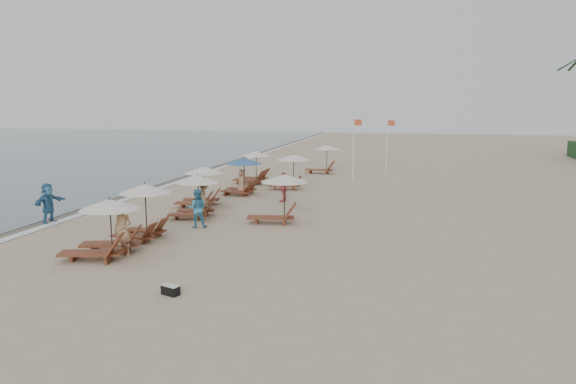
% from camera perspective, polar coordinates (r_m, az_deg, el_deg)
% --- Properties ---
extents(ground, '(160.00, 160.00, 0.00)m').
position_cam_1_polar(ground, '(19.95, -0.42, -6.07)').
color(ground, tan).
rests_on(ground, ground).
extents(wet_sand_band, '(3.20, 140.00, 0.01)m').
position_cam_1_polar(wet_sand_band, '(33.78, -17.21, 0.01)').
color(wet_sand_band, '#6B5E4C').
rests_on(wet_sand_band, ground).
extents(foam_line, '(0.50, 140.00, 0.02)m').
position_cam_1_polar(foam_line, '(33.15, -15.27, -0.07)').
color(foam_line, white).
rests_on(foam_line, ground).
extents(lounger_station_0, '(2.75, 2.59, 2.09)m').
position_cam_1_polar(lounger_station_0, '(19.68, -19.51, -3.98)').
color(lounger_station_0, brown).
rests_on(lounger_station_0, ground).
extents(lounger_station_1, '(2.38, 2.14, 2.25)m').
position_cam_1_polar(lounger_station_1, '(21.69, -15.71, -1.94)').
color(lounger_station_1, brown).
rests_on(lounger_station_1, ground).
extents(lounger_station_2, '(2.42, 2.09, 2.06)m').
position_cam_1_polar(lounger_station_2, '(25.26, -10.21, -0.44)').
color(lounger_station_2, brown).
rests_on(lounger_station_2, ground).
extents(lounger_station_3, '(2.55, 2.20, 2.13)m').
position_cam_1_polar(lounger_station_3, '(28.08, -9.62, 0.54)').
color(lounger_station_3, brown).
rests_on(lounger_station_3, ground).
extents(lounger_station_4, '(2.55, 2.27, 2.21)m').
position_cam_1_polar(lounger_station_4, '(31.39, -5.15, 1.82)').
color(lounger_station_4, brown).
rests_on(lounger_station_4, ground).
extents(lounger_station_5, '(2.59, 2.13, 2.22)m').
position_cam_1_polar(lounger_station_5, '(35.93, -3.92, 2.56)').
color(lounger_station_5, brown).
rests_on(lounger_station_5, ground).
extents(inland_station_0, '(2.85, 2.24, 2.22)m').
position_cam_1_polar(inland_station_0, '(23.71, -1.12, -0.34)').
color(inland_station_0, brown).
rests_on(inland_station_0, ground).
extents(inland_station_1, '(2.77, 2.24, 2.22)m').
position_cam_1_polar(inland_station_1, '(33.09, 0.17, 2.59)').
color(inland_station_1, brown).
rests_on(inland_station_1, ground).
extents(inland_station_2, '(2.87, 2.24, 2.22)m').
position_cam_1_polar(inland_station_2, '(40.86, 3.84, 3.81)').
color(inland_station_2, brown).
rests_on(inland_station_2, ground).
extents(beachgoer_near, '(0.68, 0.45, 1.85)m').
position_cam_1_polar(beachgoer_near, '(19.62, -17.60, -4.01)').
color(beachgoer_near, tan).
rests_on(beachgoer_near, ground).
extents(beachgoer_mid_a, '(0.99, 0.86, 1.72)m').
position_cam_1_polar(beachgoer_mid_a, '(23.25, -9.92, -1.77)').
color(beachgoer_mid_a, teal).
rests_on(beachgoer_mid_a, ground).
extents(beachgoer_mid_b, '(1.15, 1.34, 1.80)m').
position_cam_1_polar(beachgoer_mid_b, '(25.63, -9.13, -0.60)').
color(beachgoer_mid_b, '#93744A').
rests_on(beachgoer_mid_b, ground).
extents(beachgoer_far_a, '(0.66, 1.06, 1.68)m').
position_cam_1_polar(beachgoer_far_a, '(28.92, -0.46, 0.56)').
color(beachgoer_far_a, '#CA5056').
rests_on(beachgoer_far_a, ground).
extents(beachgoer_far_b, '(0.71, 0.85, 1.49)m').
position_cam_1_polar(beachgoer_far_b, '(31.77, -5.08, 1.17)').
color(beachgoer_far_b, tan).
rests_on(beachgoer_far_b, ground).
extents(waterline_walker, '(0.82, 1.78, 1.85)m').
position_cam_1_polar(waterline_walker, '(26.19, -24.75, -1.10)').
color(waterline_walker, '#306690').
rests_on(waterline_walker, ground).
extents(duffel_bag, '(0.59, 0.43, 0.29)m').
position_cam_1_polar(duffel_bag, '(15.51, -12.73, -10.39)').
color(duffel_bag, black).
rests_on(duffel_bag, ground).
extents(flag_pole_near, '(0.59, 0.08, 4.52)m').
position_cam_1_polar(flag_pole_near, '(37.08, 7.21, 5.08)').
color(flag_pole_near, silver).
rests_on(flag_pole_near, ground).
extents(flag_pole_far, '(0.60, 0.08, 4.35)m').
position_cam_1_polar(flag_pole_far, '(41.02, 10.80, 5.29)').
color(flag_pole_far, silver).
rests_on(flag_pole_far, ground).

